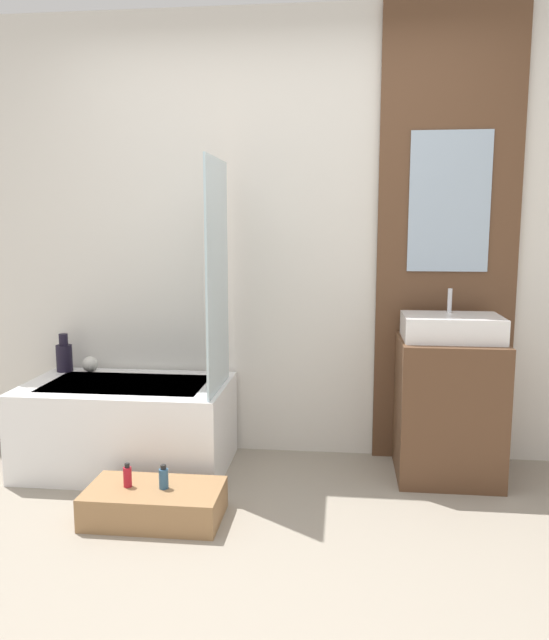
{
  "coord_description": "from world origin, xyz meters",
  "views": [
    {
      "loc": [
        0.38,
        -2.12,
        1.38
      ],
      "look_at": [
        0.06,
        0.71,
        0.95
      ],
      "focal_mm": 35.0,
      "sensor_mm": 36.0,
      "label": 1
    }
  ],
  "objects_px": {
    "vase_tall_dark": "(64,356)",
    "vase_round_light": "(90,364)",
    "sink": "(452,327)",
    "bottle_soap_primary": "(127,476)",
    "bottle_soap_secondary": "(164,478)",
    "wooden_step_bench": "(155,503)",
    "bathtub": "(128,425)"
  },
  "relations": [
    {
      "from": "bottle_soap_primary",
      "to": "bottle_soap_secondary",
      "type": "distance_m",
      "value": 0.18
    },
    {
      "from": "sink",
      "to": "vase_tall_dark",
      "type": "bearing_deg",
      "value": 175.71
    },
    {
      "from": "bathtub",
      "to": "wooden_step_bench",
      "type": "relative_size",
      "value": 1.8
    },
    {
      "from": "sink",
      "to": "vase_tall_dark",
      "type": "distance_m",
      "value": 2.29
    },
    {
      "from": "sink",
      "to": "vase_tall_dark",
      "type": "height_order",
      "value": "sink"
    },
    {
      "from": "bottle_soap_secondary",
      "to": "wooden_step_bench",
      "type": "bearing_deg",
      "value": 180.0
    },
    {
      "from": "bathtub",
      "to": "vase_round_light",
      "type": "relative_size",
      "value": 12.27
    },
    {
      "from": "vase_tall_dark",
      "to": "bottle_soap_primary",
      "type": "distance_m",
      "value": 1.16
    },
    {
      "from": "vase_tall_dark",
      "to": "bottle_soap_secondary",
      "type": "height_order",
      "value": "vase_tall_dark"
    },
    {
      "from": "wooden_step_bench",
      "to": "vase_round_light",
      "type": "distance_m",
      "value": 1.17
    },
    {
      "from": "bottle_soap_secondary",
      "to": "vase_tall_dark",
      "type": "bearing_deg",
      "value": 135.26
    },
    {
      "from": "vase_tall_dark",
      "to": "bottle_soap_secondary",
      "type": "distance_m",
      "value": 1.27
    },
    {
      "from": "bottle_soap_primary",
      "to": "bathtub",
      "type": "bearing_deg",
      "value": 109.23
    },
    {
      "from": "vase_round_light",
      "to": "bottle_soap_primary",
      "type": "bearing_deg",
      "value": -58.42
    },
    {
      "from": "bottle_soap_primary",
      "to": "vase_round_light",
      "type": "bearing_deg",
      "value": 121.58
    },
    {
      "from": "wooden_step_bench",
      "to": "bathtub",
      "type": "bearing_deg",
      "value": 119.15
    },
    {
      "from": "bathtub",
      "to": "vase_round_light",
      "type": "height_order",
      "value": "vase_round_light"
    },
    {
      "from": "wooden_step_bench",
      "to": "sink",
      "type": "relative_size",
      "value": 1.24
    },
    {
      "from": "bottle_soap_primary",
      "to": "wooden_step_bench",
      "type": "bearing_deg",
      "value": 0.0
    },
    {
      "from": "bathtub",
      "to": "vase_tall_dark",
      "type": "bearing_deg",
      "value": 152.74
    },
    {
      "from": "wooden_step_bench",
      "to": "sink",
      "type": "distance_m",
      "value": 1.78
    },
    {
      "from": "bathtub",
      "to": "sink",
      "type": "relative_size",
      "value": 2.22
    },
    {
      "from": "vase_round_light",
      "to": "bathtub",
      "type": "bearing_deg",
      "value": -38.11
    },
    {
      "from": "vase_tall_dark",
      "to": "sink",
      "type": "bearing_deg",
      "value": -4.29
    },
    {
      "from": "bathtub",
      "to": "vase_tall_dark",
      "type": "relative_size",
      "value": 4.94
    },
    {
      "from": "wooden_step_bench",
      "to": "bottle_soap_primary",
      "type": "xyz_separation_m",
      "value": [
        -0.13,
        0.0,
        0.13
      ]
    },
    {
      "from": "bathtub",
      "to": "bottle_soap_secondary",
      "type": "height_order",
      "value": "bathtub"
    },
    {
      "from": "vase_round_light",
      "to": "bottle_soap_primary",
      "type": "height_order",
      "value": "vase_round_light"
    },
    {
      "from": "wooden_step_bench",
      "to": "bottle_soap_secondary",
      "type": "relative_size",
      "value": 5.55
    },
    {
      "from": "vase_tall_dark",
      "to": "vase_round_light",
      "type": "distance_m",
      "value": 0.17
    },
    {
      "from": "bathtub",
      "to": "wooden_step_bench",
      "type": "xyz_separation_m",
      "value": [
        0.34,
        -0.61,
        -0.17
      ]
    },
    {
      "from": "sink",
      "to": "bottle_soap_primary",
      "type": "xyz_separation_m",
      "value": [
        -1.58,
        -0.68,
        -0.63
      ]
    }
  ]
}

